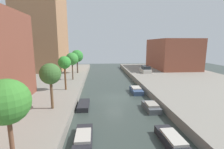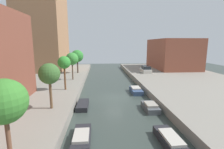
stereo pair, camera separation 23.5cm
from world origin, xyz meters
TOP-DOWN VIEW (x-y plane):
  - ground_plane at (0.00, 0.00)m, footprint 84.00×84.00m
  - quay_left at (-15.00, 0.00)m, footprint 20.00×64.00m
  - quay_right at (15.00, 0.00)m, footprint 20.00×64.00m
  - apartment_tower_far at (-16.00, 21.54)m, footprint 10.00×13.14m
  - low_block_right at (18.00, 21.71)m, footprint 10.00×14.85m
  - street_tree_0 at (-7.06, -13.94)m, footprint 2.42×2.42m
  - street_tree_1 at (-7.06, -5.88)m, footprint 2.12×2.12m
  - street_tree_2 at (-7.06, 1.33)m, footprint 1.82×1.82m
  - street_tree_3 at (-7.06, 8.30)m, footprint 2.31×2.31m
  - street_tree_4 at (-7.06, 15.72)m, footprint 2.77×2.77m
  - parked_car at (8.80, 15.04)m, footprint 2.02×4.52m
  - moored_boat_left_1 at (-3.51, -10.54)m, footprint 1.44×3.71m
  - moored_boat_left_2 at (-4.11, -3.36)m, footprint 1.31×3.39m
  - moored_boat_right_1 at (3.25, -11.78)m, footprint 1.48×4.36m
  - moored_boat_right_2 at (3.82, -4.80)m, footprint 1.48×3.19m
  - moored_boat_right_3 at (3.67, 2.20)m, footprint 1.57×3.61m

SIDE VIEW (x-z plane):
  - ground_plane at x=0.00m, z-range 0.00..0.00m
  - moored_boat_left_2 at x=-4.11m, z-range 0.00..0.57m
  - moored_boat_left_1 at x=-3.51m, z-range -0.05..0.69m
  - moored_boat_right_1 at x=3.25m, z-range -0.05..0.80m
  - moored_boat_right_2 at x=3.82m, z-range -0.06..0.81m
  - moored_boat_right_3 at x=3.67m, z-range -0.05..0.81m
  - quay_left at x=-15.00m, z-range 0.00..1.00m
  - quay_right at x=15.00m, z-range 0.00..1.00m
  - parked_car at x=8.80m, z-range 0.86..2.46m
  - street_tree_0 at x=-7.06m, z-range 2.18..7.01m
  - street_tree_1 at x=-7.06m, z-range 2.25..6.97m
  - street_tree_4 at x=-7.06m, z-range 2.22..7.49m
  - street_tree_3 at x=-7.06m, z-range 2.35..7.41m
  - street_tree_2 at x=-7.06m, z-range 2.46..7.37m
  - low_block_right at x=18.00m, z-range 1.00..8.91m
  - apartment_tower_far at x=-16.00m, z-range 1.00..20.06m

